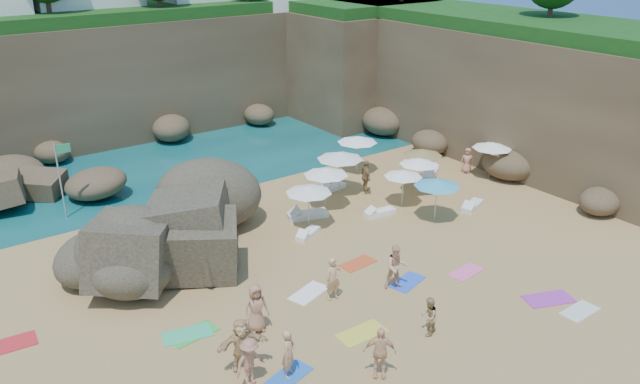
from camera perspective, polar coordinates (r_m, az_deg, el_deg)
ground at (r=27.52m, az=0.32°, el=-6.75°), size 120.00×120.00×0.00m
seawater at (r=53.04m, az=-19.44°, el=6.61°), size 120.00×120.00×0.00m
cliff_back at (r=48.11m, az=-15.91°, el=10.41°), size 44.00×8.00×8.00m
cliff_right at (r=44.05m, az=14.37°, el=9.49°), size 8.00×30.00×8.00m
cliff_corner at (r=51.09m, az=2.39°, el=11.91°), size 10.00×12.00×8.00m
rock_outcrop at (r=29.28m, az=-15.24°, el=-5.70°), size 9.68×8.09×3.39m
flag_pole at (r=33.60m, az=-22.58°, el=1.80°), size 0.78×0.08×3.98m
parasol_0 at (r=32.34m, az=0.55°, el=1.87°), size 2.34×2.34×2.21m
parasol_1 at (r=37.40m, az=3.43°, el=4.83°), size 2.40×2.40×2.27m
parasol_2 at (r=34.13m, az=1.85°, el=3.34°), size 2.56×2.56×2.42m
parasol_4 at (r=39.36m, az=16.49°, el=4.72°), size 2.31×2.31×2.19m
parasol_5 at (r=30.22m, az=-1.05°, el=0.24°), size 2.29×2.29×2.17m
parasol_6 at (r=35.81m, az=9.34°, el=3.60°), size 2.30×2.30×2.18m
parasol_7 at (r=34.64m, az=9.07°, el=2.77°), size 2.19×2.19×2.07m
parasol_8 at (r=37.85m, az=15.48°, el=4.13°), size 2.32×2.32×2.19m
parasol_9 at (r=33.08m, az=7.63°, el=1.67°), size 2.05×2.05×1.94m
parasol_10 at (r=31.46m, az=10.68°, el=0.82°), size 2.33×2.33×2.20m
parasol_11 at (r=38.22m, az=16.40°, el=3.73°), size 1.97×1.97×1.87m
lounger_0 at (r=30.01m, az=-1.11°, el=-3.85°), size 1.64×1.14×0.24m
lounger_1 at (r=35.36m, az=1.20°, el=0.41°), size 1.67×0.71×0.25m
lounger_2 at (r=37.90m, az=10.07°, el=1.64°), size 1.88×1.46×0.28m
lounger_3 at (r=31.88m, az=-1.14°, el=-2.11°), size 2.18×1.25×0.32m
lounger_4 at (r=32.35m, az=5.51°, el=-1.88°), size 1.74×0.78×0.26m
lounger_5 at (r=33.93m, az=13.77°, el=-1.25°), size 1.83×1.12×0.27m
towel_0 at (r=21.41m, az=-2.86°, el=-16.45°), size 1.80×1.24×0.03m
towel_3 at (r=23.70m, az=-11.51°, el=-12.58°), size 1.83×1.07×0.03m
towel_5 at (r=25.56m, az=-1.04°, el=-9.21°), size 1.92×1.36×0.03m
towel_6 at (r=26.78m, az=20.16°, el=-9.16°), size 2.17×1.62×0.03m
towel_7 at (r=25.25m, az=-26.70°, el=-12.41°), size 2.01×1.13×0.03m
towel_8 at (r=26.55m, az=8.01°, el=-8.14°), size 1.83×1.25×0.03m
towel_9 at (r=27.73m, az=13.21°, el=-7.13°), size 1.68×0.97×0.03m
towel_10 at (r=27.71m, az=3.48°, el=-6.53°), size 1.69×0.94×0.03m
towel_11 at (r=23.71m, az=-12.05°, el=-12.61°), size 1.93×1.27×0.03m
towel_12 at (r=23.32m, az=3.83°, el=-12.77°), size 1.85×0.96×0.03m
towel_13 at (r=26.43m, az=22.66°, el=-10.02°), size 1.62×0.82×0.03m
person_stand_0 at (r=20.92m, az=-2.87°, el=-14.52°), size 0.76×0.72×1.76m
person_stand_1 at (r=23.16m, az=9.91°, el=-11.16°), size 0.92×0.87×1.50m
person_stand_2 at (r=33.50m, az=-7.14°, el=0.23°), size 1.16×0.83×1.66m
person_stand_3 at (r=34.68m, az=4.23°, el=1.38°), size 0.82×1.22×1.93m
person_stand_4 at (r=38.70m, az=13.31°, el=2.83°), size 0.78×0.86×1.56m
person_stand_5 at (r=30.18m, az=-12.04°, el=-2.78°), size 1.55×0.69×1.61m
person_lie_0 at (r=21.08m, az=-6.35°, el=-16.58°), size 1.29×1.80×0.45m
person_lie_1 at (r=21.37m, az=5.40°, el=-15.92°), size 1.99×2.11×0.45m
person_lie_2 at (r=23.41m, az=-5.80°, el=-11.99°), size 1.22×2.00×0.50m
person_lie_3 at (r=21.74m, az=-7.10°, el=-15.15°), size 2.11×2.21×0.50m
person_lie_4 at (r=25.11m, az=1.20°, el=-9.33°), size 0.83×1.85×0.43m
person_lie_5 at (r=25.94m, az=6.93°, el=-8.00°), size 1.64×2.10×0.71m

